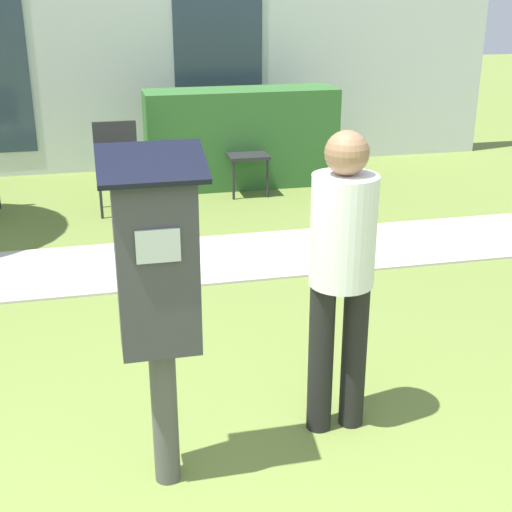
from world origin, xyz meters
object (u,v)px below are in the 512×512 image
at_px(parking_meter, 158,282).
at_px(person_standing, 342,263).
at_px(outdoor_chair_right, 245,145).
at_px(outdoor_chair_middle, 117,159).

distance_m(parking_meter, person_standing, 0.95).
bearing_deg(parking_meter, outdoor_chair_right, 73.61).
relative_size(person_standing, outdoor_chair_right, 1.76).
bearing_deg(outdoor_chair_middle, outdoor_chair_right, 22.21).
bearing_deg(outdoor_chair_right, outdoor_chair_middle, -176.93).
bearing_deg(parking_meter, outdoor_chair_middle, 90.02).
relative_size(parking_meter, outdoor_chair_middle, 1.77).
relative_size(outdoor_chair_middle, outdoor_chair_right, 1.00).
distance_m(outdoor_chair_middle, outdoor_chair_right, 1.46).
xyz_separation_m(parking_meter, outdoor_chair_middle, (-0.00, 4.45, -0.49)).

